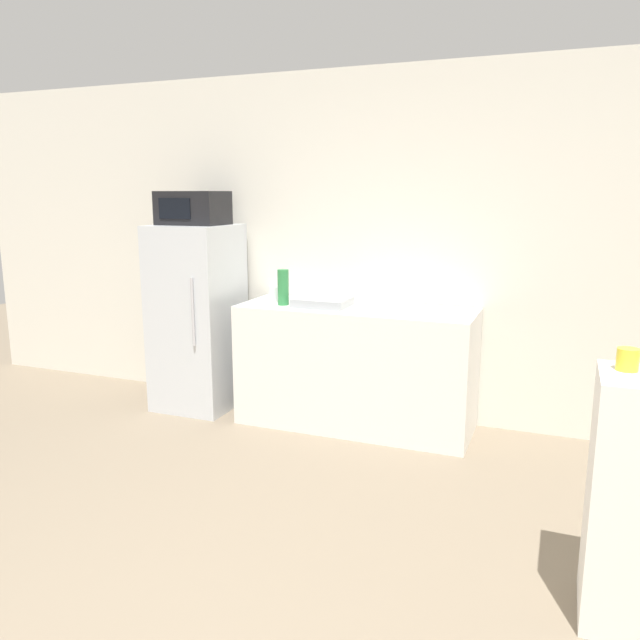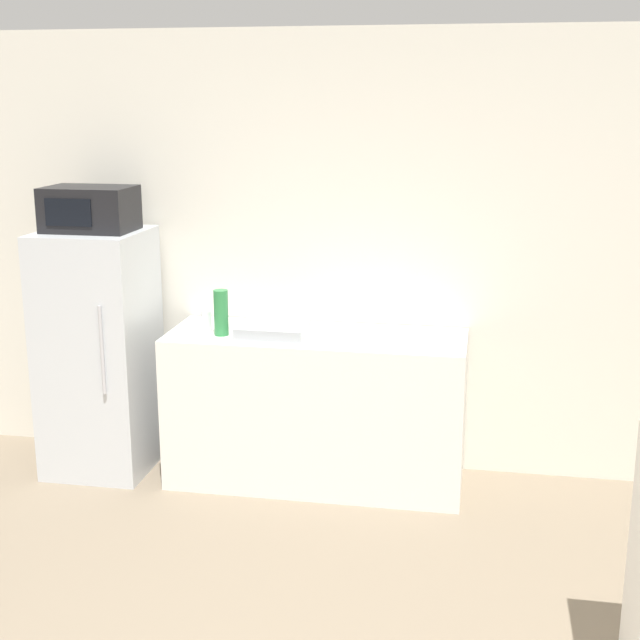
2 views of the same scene
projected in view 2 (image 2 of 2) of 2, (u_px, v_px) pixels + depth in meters
name	position (u px, v px, depth m)	size (l,w,h in m)	color
wall_back	(366.00, 256.00, 5.27)	(8.00, 0.06, 2.60)	silver
refrigerator	(99.00, 352.00, 5.33)	(0.60, 0.62, 1.46)	silver
microwave	(90.00, 209.00, 5.11)	(0.50, 0.35, 0.26)	black
counter	(316.00, 409.00, 5.20)	(1.71, 0.62, 0.89)	silver
sink_basin	(273.00, 330.00, 5.08)	(0.39, 0.31, 0.06)	#9EA3A8
bottle_tall	(221.00, 313.00, 5.05)	(0.08, 0.08, 0.26)	#2D7F42
bottle_short	(206.00, 321.00, 5.15)	(0.06, 0.06, 0.12)	silver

